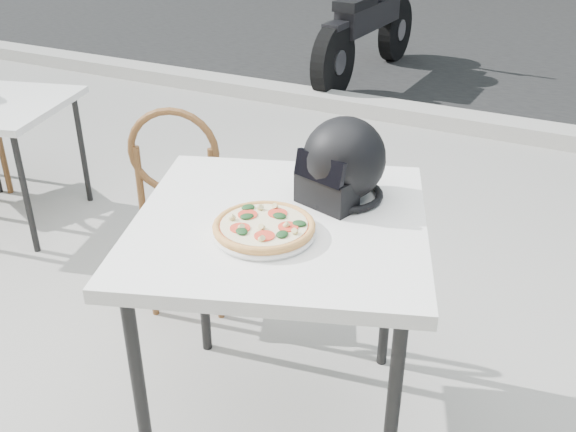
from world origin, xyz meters
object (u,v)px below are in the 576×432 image
at_px(cafe_table_main, 280,240).
at_px(cafe_chair_main, 183,199).
at_px(helmet, 342,164).
at_px(pizza, 264,226).
at_px(motorcycle, 368,28).
at_px(plate, 264,233).

distance_m(cafe_table_main, cafe_chair_main, 0.83).
bearing_deg(helmet, pizza, -91.44).
bearing_deg(cafe_table_main, helmet, 62.14).
bearing_deg(pizza, motorcycle, 106.74).
xyz_separation_m(plate, helmet, (0.10, 0.32, 0.11)).
relative_size(cafe_table_main, cafe_chair_main, 1.15).
relative_size(plate, pizza, 1.09).
bearing_deg(cafe_table_main, plate, -85.99).
height_order(pizza, helmet, helmet).
relative_size(cafe_table_main, plate, 3.45).
height_order(helmet, cafe_chair_main, helmet).
xyz_separation_m(pizza, motorcycle, (-1.31, 4.35, -0.39)).
relative_size(pizza, motorcycle, 0.14).
distance_m(plate, helmet, 0.35).
height_order(cafe_chair_main, motorcycle, motorcycle).
xyz_separation_m(helmet, motorcycle, (-1.41, 4.04, -0.47)).
bearing_deg(pizza, cafe_chair_main, 141.69).
height_order(plate, pizza, pizza).
height_order(pizza, motorcycle, motorcycle).
relative_size(cafe_table_main, motorcycle, 0.53).
xyz_separation_m(plate, pizza, (0.00, 0.00, 0.02)).
bearing_deg(motorcycle, plate, -70.92).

